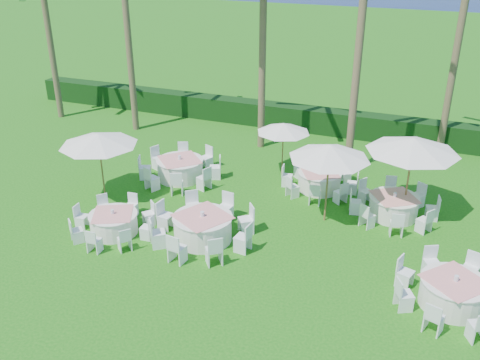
# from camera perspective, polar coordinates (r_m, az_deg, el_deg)

# --- Properties ---
(ground) EXTENTS (120.00, 120.00, 0.00)m
(ground) POSITION_cam_1_polar(r_m,az_deg,el_deg) (17.35, -0.18, -7.84)
(ground) COLOR #156010
(ground) RESTS_ON ground
(hedge) EXTENTS (34.00, 1.00, 1.20)m
(hedge) POSITION_cam_1_polar(r_m,az_deg,el_deg) (27.53, 9.08, 6.21)
(hedge) COLOR black
(hedge) RESTS_ON ground
(banquet_table_a) EXTENTS (2.90, 2.90, 0.89)m
(banquet_table_a) POSITION_cam_1_polar(r_m,az_deg,el_deg) (18.77, -13.32, -4.45)
(banquet_table_a) COLOR white
(banquet_table_a) RESTS_ON ground
(banquet_table_b) EXTENTS (3.51, 3.51, 1.05)m
(banquet_table_b) POSITION_cam_1_polar(r_m,az_deg,el_deg) (17.90, -3.99, -5.04)
(banquet_table_b) COLOR white
(banquet_table_b) RESTS_ON ground
(banquet_table_c) EXTENTS (3.20, 3.20, 0.98)m
(banquet_table_c) POSITION_cam_1_polar(r_m,az_deg,el_deg) (16.10, 21.81, -11.06)
(banquet_table_c) COLOR white
(banquet_table_c) RESTS_ON ground
(banquet_table_d) EXTENTS (3.29, 3.29, 1.02)m
(banquet_table_d) POSITION_cam_1_polar(r_m,az_deg,el_deg) (22.28, -6.41, 1.24)
(banquet_table_d) COLOR white
(banquet_table_d) RESTS_ON ground
(banquet_table_e) EXTENTS (3.02, 3.02, 0.92)m
(banquet_table_e) POSITION_cam_1_polar(r_m,az_deg,el_deg) (21.45, 8.47, -0.02)
(banquet_table_e) COLOR white
(banquet_table_e) RESTS_ON ground
(banquet_table_f) EXTENTS (3.13, 3.13, 0.95)m
(banquet_table_f) POSITION_cam_1_polar(r_m,az_deg,el_deg) (20.04, 16.05, -2.67)
(banquet_table_f) COLOR white
(banquet_table_f) RESTS_ON ground
(umbrella_a) EXTENTS (2.92, 2.92, 2.61)m
(umbrella_a) POSITION_cam_1_polar(r_m,az_deg,el_deg) (20.54, -14.87, 4.20)
(umbrella_a) COLOR brown
(umbrella_a) RESTS_ON ground
(umbrella_b) EXTENTS (2.81, 2.81, 2.91)m
(umbrella_b) POSITION_cam_1_polar(r_m,az_deg,el_deg) (18.29, 9.54, 3.00)
(umbrella_b) COLOR brown
(umbrella_b) RESTS_ON ground
(umbrella_c) EXTENTS (2.22, 2.22, 2.28)m
(umbrella_c) POSITION_cam_1_polar(r_m,az_deg,el_deg) (21.98, 4.65, 5.57)
(umbrella_c) COLOR brown
(umbrella_c) RESTS_ON ground
(umbrella_d) EXTENTS (3.23, 3.23, 2.97)m
(umbrella_d) POSITION_cam_1_polar(r_m,az_deg,el_deg) (19.36, 17.99, 3.56)
(umbrella_d) COLOR brown
(umbrella_d) RESTS_ON ground
(palm_a) EXTENTS (4.25, 4.37, 10.71)m
(palm_a) POSITION_cam_1_polar(r_m,az_deg,el_deg) (27.00, -12.07, 17.06)
(palm_a) COLOR brown
(palm_a) RESTS_ON ground
(palm_b) EXTENTS (4.40, 3.99, 7.98)m
(palm_b) POSITION_cam_1_polar(r_m,az_deg,el_deg) (24.34, 2.41, 13.35)
(palm_b) COLOR brown
(palm_b) RESTS_ON ground
(palm_c) EXTENTS (4.25, 4.37, 11.37)m
(palm_c) POSITION_cam_1_polar(r_m,az_deg,el_deg) (21.89, 12.81, 16.02)
(palm_c) COLOR brown
(palm_c) RESTS_ON ground
(palm_d) EXTENTS (4.13, 4.40, 9.34)m
(palm_d) POSITION_cam_1_polar(r_m,az_deg,el_deg) (25.18, 22.26, 13.58)
(palm_d) COLOR brown
(palm_d) RESTS_ON ground
(palm_f) EXTENTS (4.31, 4.33, 7.37)m
(palm_f) POSITION_cam_1_polar(r_m,az_deg,el_deg) (30.38, -19.60, 13.79)
(palm_f) COLOR brown
(palm_f) RESTS_ON ground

